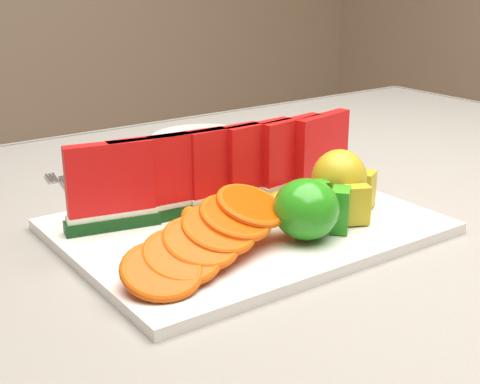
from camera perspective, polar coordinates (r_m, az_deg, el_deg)
name	(u,v)px	position (r m, az deg, el deg)	size (l,w,h in m)	color
table	(286,284)	(0.88, 3.99, -7.82)	(1.40, 0.90, 0.75)	#533223
tablecloth	(288,239)	(0.85, 4.08, -4.06)	(1.53, 1.03, 0.20)	gray
platter	(246,226)	(0.76, 0.50, -2.93)	(0.40, 0.30, 0.01)	silver
apple_cluster	(310,208)	(0.71, 5.99, -1.41)	(0.11, 0.09, 0.07)	#3D9016
pear_cluster	(342,182)	(0.78, 8.68, 0.82)	(0.09, 0.09, 0.07)	#AE7A07
side_plate	(204,139)	(1.15, -3.13, 4.57)	(0.24, 0.24, 0.01)	silver
fork	(74,193)	(0.91, -13.99, -0.11)	(0.04, 0.19, 0.00)	silver
watermelon_row	(225,170)	(0.79, -1.30, 1.89)	(0.39, 0.07, 0.10)	#093A0C
orange_fan_front	(210,236)	(0.65, -2.61, -3.74)	(0.23, 0.13, 0.06)	#D14100
orange_fan_back	(217,171)	(0.87, -1.94, 1.79)	(0.38, 0.10, 0.05)	#D14100
tangerine_segments	(235,211)	(0.76, -0.44, -1.60)	(0.20, 0.07, 0.03)	#F35407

